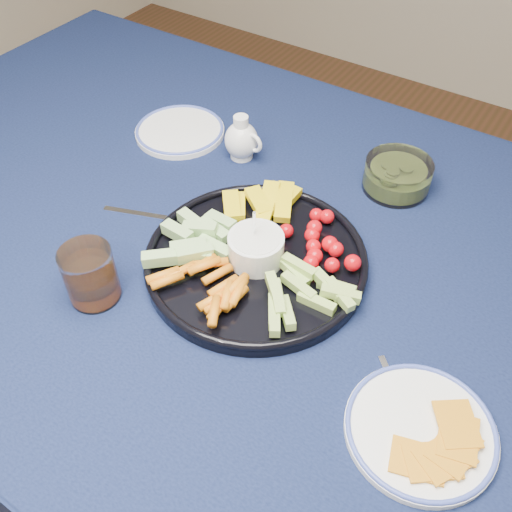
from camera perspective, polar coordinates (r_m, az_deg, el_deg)
The scene contains 9 objects.
dining_table at distance 1.07m, azimuth -3.19°, elevation -0.31°, with size 1.67×1.07×0.75m.
crudite_platter at distance 0.92m, azimuth -0.16°, elevation -0.05°, with size 0.36×0.36×0.12m.
creamer_pitcher at distance 1.14m, azimuth -1.44°, elevation 11.52°, with size 0.08×0.07×0.09m.
pickle_bowl at distance 1.10m, azimuth 13.93°, elevation 7.71°, with size 0.12×0.12×0.06m.
cheese_plate at distance 0.79m, azimuth 16.17°, elevation -16.29°, with size 0.19×0.19×0.02m.
juice_tumbler at distance 0.90m, azimuth -16.17°, elevation -2.08°, with size 0.08×0.08×0.09m.
fork_left at distance 1.03m, azimuth -9.52°, elevation 3.80°, with size 0.18×0.08×0.00m.
fork_right at distance 0.80m, azimuth 14.70°, elevation -14.89°, with size 0.12×0.12×0.00m.
side_plate_extra at distance 1.23m, azimuth -7.62°, elevation 12.32°, with size 0.19×0.19×0.02m.
Camera 1 is at (0.45, -0.58, 1.43)m, focal length 40.00 mm.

